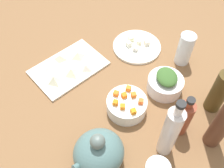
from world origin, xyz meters
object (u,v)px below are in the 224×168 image
object	(u,v)px
cutting_board	(69,68)
plate_tofu	(137,47)
bottle_2	(183,118)
bottle_3	(220,91)
teapot	(99,152)
bottle_1	(222,124)
drinking_glass_1	(185,49)
bowl_carrots	(127,105)
bowl_greens	(165,84)
bottle_0	(170,132)

from	to	relation	value
cutting_board	plate_tofu	world-z (taller)	plate_tofu
cutting_board	bottle_2	world-z (taller)	bottle_2
plate_tofu	bottle_2	bearing A→B (deg)	67.19
bottle_2	bottle_3	bearing A→B (deg)	174.80
plate_tofu	teapot	world-z (taller)	teapot
plate_tofu	bottle_3	bearing A→B (deg)	90.12
teapot	bottle_1	bearing A→B (deg)	150.85
drinking_glass_1	cutting_board	bearing A→B (deg)	-34.52
bowl_carrots	drinking_glass_1	bearing A→B (deg)	-174.69
plate_tofu	bowl_greens	world-z (taller)	bowl_greens
bowl_greens	bottle_1	xyz separation A→B (cm)	(3.80, 26.31, 8.74)
plate_tofu	bottle_1	world-z (taller)	bottle_1
drinking_glass_1	bottle_3	bearing A→B (deg)	68.12
plate_tofu	bowl_carrots	distance (cm)	34.69
cutting_board	bowl_carrots	xyz separation A→B (cm)	(-5.46, 31.80, 2.42)
bowl_greens	cutting_board	bearing A→B (deg)	-55.25
bowl_carrots	bottle_0	xyz separation A→B (cm)	(0.46, 20.25, 9.35)
plate_tofu	bowl_carrots	bearing A→B (deg)	40.26
bottle_1	cutting_board	bearing A→B (deg)	-71.73
bowl_greens	bottle_3	size ratio (longest dim) A/B	0.58
bottle_0	cutting_board	bearing A→B (deg)	-84.52
plate_tofu	bottle_3	xyz separation A→B (cm)	(-0.09, 42.49, 9.57)
teapot	bottle_0	bearing A→B (deg)	151.32
bowl_greens	bottle_1	world-z (taller)	bottle_1
cutting_board	teapot	distance (cm)	44.18
cutting_board	bottle_1	bearing A→B (deg)	108.27
cutting_board	plate_tofu	distance (cm)	33.24
bowl_carrots	drinking_glass_1	world-z (taller)	drinking_glass_1
teapot	bottle_0	distance (cm)	23.47
bottle_0	bottle_2	bearing A→B (deg)	-170.05
bottle_2	drinking_glass_1	world-z (taller)	bottle_2
teapot	bottle_3	xyz separation A→B (cm)	(-46.95, 10.81, 3.56)
bowl_carrots	drinking_glass_1	distance (cm)	36.36
bowl_greens	bottle_2	world-z (taller)	bottle_2
bottle_1	bottle_2	size ratio (longest dim) A/B	1.43
bottle_2	bowl_carrots	bearing A→B (deg)	-63.61
bottle_3	teapot	bearing A→B (deg)	-12.97
bottle_1	drinking_glass_1	size ratio (longest dim) A/B	1.84
bottle_0	bottle_1	distance (cm)	17.31
bottle_3	plate_tofu	bearing A→B (deg)	-89.88
bottle_0	bottle_3	xyz separation A→B (cm)	(-26.96, -0.12, -2.10)
cutting_board	bottle_0	size ratio (longest dim) A/B	1.08
bottle_0	plate_tofu	bearing A→B (deg)	-122.24
teapot	plate_tofu	bearing A→B (deg)	-145.94
bowl_greens	bottle_1	distance (cm)	27.99
bottle_3	drinking_glass_1	size ratio (longest dim) A/B	1.64
plate_tofu	bowl_greens	bearing A→B (deg)	72.07
bowl_carrots	plate_tofu	bearing A→B (deg)	-139.74
bowl_carrots	drinking_glass_1	xyz separation A→B (cm)	(-35.92, -3.34, 4.53)
bowl_carrots	bowl_greens	bearing A→B (deg)	172.17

